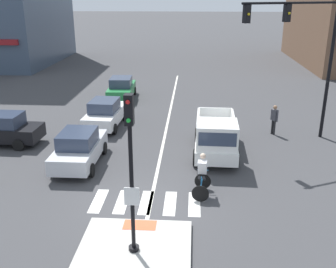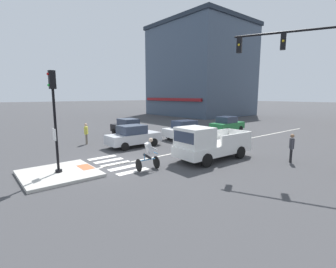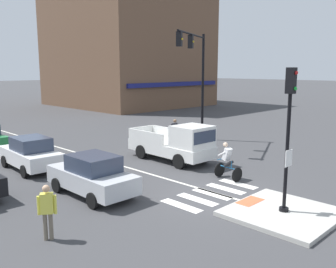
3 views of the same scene
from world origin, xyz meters
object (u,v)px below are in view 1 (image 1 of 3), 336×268
car_black_cross_left (2,129)px  cyclist (202,174)px  signal_pole (131,162)px  pickup_truck_white_eastbound_mid (216,137)px  pedestrian_waiting_far_side (274,117)px  car_white_westbound_far (105,113)px  traffic_light_mast (307,45)px  car_green_westbound_distant (121,88)px  car_silver_westbound_near (79,148)px

car_black_cross_left → cyclist: size_ratio=2.47×
signal_pole → car_black_cross_left: size_ratio=1.17×
pickup_truck_white_eastbound_mid → cyclist: bearing=-100.6°
car_black_cross_left → pedestrian_waiting_far_side: 14.54m
car_white_westbound_far → pickup_truck_white_eastbound_mid: pickup_truck_white_eastbound_mid is taller
traffic_light_mast → car_white_westbound_far: (-10.63, 1.62, -4.21)m
traffic_light_mast → cyclist: bearing=-129.2°
car_green_westbound_distant → pedestrian_waiting_far_side: (9.76, -6.97, 0.17)m
car_silver_westbound_near → car_white_westbound_far: 5.41m
car_white_westbound_far → pickup_truck_white_eastbound_mid: (6.23, -4.06, 0.17)m
traffic_light_mast → car_green_westbound_distant: size_ratio=1.74×
car_silver_westbound_near → pickup_truck_white_eastbound_mid: size_ratio=0.80×
car_white_westbound_far → car_black_cross_left: 5.68m
pedestrian_waiting_far_side → signal_pole: bearing=-119.1°
car_white_westbound_far → car_green_westbound_distant: bearing=91.5°
cyclist → pedestrian_waiting_far_side: bearing=60.4°
car_silver_westbound_near → pedestrian_waiting_far_side: size_ratio=2.46×
traffic_light_mast → pedestrian_waiting_far_side: traffic_light_mast is taller
car_white_westbound_far → car_green_westbound_distant: 6.27m
pickup_truck_white_eastbound_mid → car_green_westbound_distant: bearing=121.8°
car_green_westbound_distant → car_black_cross_left: bearing=-116.0°
pickup_truck_white_eastbound_mid → pedestrian_waiting_far_side: pickup_truck_white_eastbound_mid is taller
car_white_westbound_far → pedestrian_waiting_far_side: pedestrian_waiting_far_side is taller
car_black_cross_left → cyclist: cyclist is taller
signal_pole → car_white_westbound_far: 12.47m
car_black_cross_left → traffic_light_mast: bearing=5.6°
car_silver_westbound_near → car_white_westbound_far: same height
car_silver_westbound_near → pickup_truck_white_eastbound_mid: pickup_truck_white_eastbound_mid is taller
car_white_westbound_far → pedestrian_waiting_far_side: (9.59, -0.70, 0.17)m
car_green_westbound_distant → pedestrian_waiting_far_side: pedestrian_waiting_far_side is taller
car_black_cross_left → cyclist: 11.31m
signal_pole → car_white_westbound_far: bearing=106.2°
signal_pole → car_white_westbound_far: signal_pole is taller
pickup_truck_white_eastbound_mid → traffic_light_mast: bearing=29.1°
traffic_light_mast → cyclist: traffic_light_mast is taller
pedestrian_waiting_far_side → traffic_light_mast: bearing=-41.5°
car_black_cross_left → pickup_truck_white_eastbound_mid: pickup_truck_white_eastbound_mid is taller
cyclist → pedestrian_waiting_far_side: size_ratio=1.01×
car_green_westbound_distant → pedestrian_waiting_far_side: bearing=-35.5°
traffic_light_mast → car_black_cross_left: size_ratio=1.75×
car_white_westbound_far → car_black_cross_left: size_ratio=1.01×
car_green_westbound_distant → pickup_truck_white_eastbound_mid: 12.15m
car_silver_westbound_near → car_green_westbound_distant: bearing=90.7°
traffic_light_mast → car_white_westbound_far: 11.55m
car_green_westbound_distant → pedestrian_waiting_far_side: size_ratio=2.50×
cyclist → pedestrian_waiting_far_side: 8.26m
signal_pole → cyclist: bearing=61.7°
pickup_truck_white_eastbound_mid → cyclist: pickup_truck_white_eastbound_mid is taller
car_white_westbound_far → car_black_cross_left: same height
car_white_westbound_far → pickup_truck_white_eastbound_mid: 7.44m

